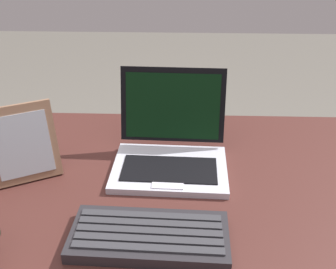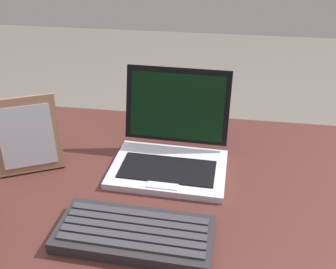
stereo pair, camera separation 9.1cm
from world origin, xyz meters
name	(u,v)px [view 1 (the left image)]	position (x,y,z in m)	size (l,w,h in m)	color
desk	(155,214)	(0.00, 0.00, 0.67)	(1.41, 0.76, 0.74)	#4D2621
laptop_front	(171,148)	(0.03, 0.11, 0.79)	(0.28, 0.26, 0.22)	silver
external_keyboard	(149,236)	(0.00, -0.16, 0.76)	(0.31, 0.15, 0.03)	#29272B
photo_frame	(23,145)	(-0.30, 0.04, 0.84)	(0.16, 0.11, 0.19)	#91694F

